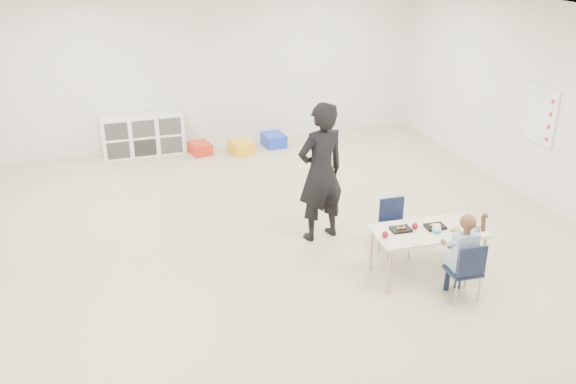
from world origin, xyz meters
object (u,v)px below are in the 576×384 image
object	(u,v)px
chair_near	(463,270)
adult	(321,172)
child	(465,253)
cubby_shelf	(143,135)
table	(427,252)

from	to	relation	value
chair_near	adult	bearing A→B (deg)	120.93
child	cubby_shelf	world-z (taller)	child
table	chair_near	world-z (taller)	chair_near
table	cubby_shelf	bearing A→B (deg)	120.37
adult	child	bearing A→B (deg)	105.26
adult	table	bearing A→B (deg)	110.86
table	chair_near	size ratio (longest dim) A/B	1.87
child	cubby_shelf	distance (m)	6.30
child	adult	size ratio (longest dim) A/B	0.61
cubby_shelf	adult	distance (m)	4.31
table	chair_near	bearing A→B (deg)	-74.31
table	adult	bearing A→B (deg)	126.52
table	cubby_shelf	xyz separation A→B (m)	(-2.61, 5.14, 0.06)
table	cubby_shelf	world-z (taller)	cubby_shelf
cubby_shelf	child	bearing A→B (deg)	-64.35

